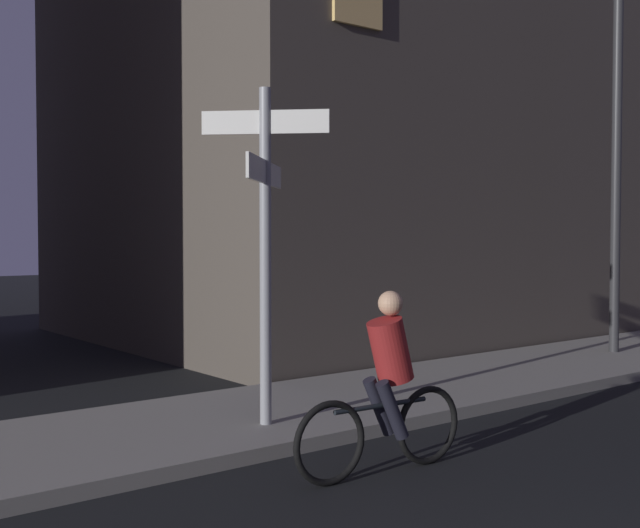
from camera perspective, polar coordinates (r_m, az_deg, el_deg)
The scene contains 5 objects.
sidewalk_kerb at distance 8.30m, azimuth -13.06°, elevation -12.09°, with size 40.00×2.59×0.14m, color gray.
signpost at distance 8.15m, azimuth -3.96°, elevation 2.87°, with size 1.28×1.28×3.46m.
street_lamp at distance 14.35m, azimuth 20.95°, elevation 9.31°, with size 1.48×0.28×6.49m.
cyclist at distance 7.04m, azimuth 4.76°, elevation -8.96°, with size 1.82×0.35×1.61m.
building_right_block at distance 18.48m, azimuth 4.06°, elevation 17.55°, with size 12.01×9.12×14.03m.
Camera 1 is at (-3.42, -1.31, 2.10)m, focal length 44.47 mm.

